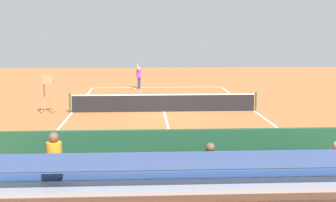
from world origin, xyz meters
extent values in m
plane|color=#BC6033|center=(0.00, 0.00, 0.00)|extent=(60.00, 60.00, 0.00)
cube|color=white|center=(0.00, -11.00, 0.00)|extent=(10.00, 0.10, 0.01)
cube|color=white|center=(0.00, 11.00, 0.00)|extent=(10.00, 0.10, 0.01)
cube|color=white|center=(-5.00, 0.00, 0.00)|extent=(0.10, 22.00, 0.01)
cube|color=white|center=(5.00, 0.00, 0.00)|extent=(0.10, 22.00, 0.01)
cube|color=white|center=(0.00, -6.05, 0.00)|extent=(7.50, 0.10, 0.01)
cube|color=white|center=(0.00, 6.05, 0.00)|extent=(7.50, 0.10, 0.01)
cube|color=white|center=(0.00, 0.00, 0.00)|extent=(0.10, 12.10, 0.01)
cube|color=white|center=(0.00, -11.00, 0.00)|extent=(0.10, 0.30, 0.01)
cube|color=black|center=(0.00, 0.00, 0.46)|extent=(10.00, 0.02, 0.91)
cube|color=white|center=(0.00, 0.00, 0.94)|extent=(10.00, 0.04, 0.06)
cylinder|color=#2D5133|center=(-5.10, 0.00, 0.54)|extent=(0.10, 0.10, 1.07)
cylinder|color=#2D5133|center=(5.10, 0.00, 0.54)|extent=(0.10, 0.10, 1.07)
cube|color=#1E4C2D|center=(0.00, 14.00, 1.00)|extent=(18.00, 0.16, 2.00)
cube|color=gray|center=(0.00, 14.35, 0.23)|extent=(9.00, 0.10, 0.45)
cube|color=gray|center=(0.00, 14.70, 0.41)|extent=(9.00, 0.80, 0.08)
cube|color=gray|center=(0.00, 14.32, 0.23)|extent=(9.00, 0.04, 0.45)
cube|color=#335193|center=(0.00, 14.80, 0.83)|extent=(8.60, 0.36, 0.04)
cube|color=#335193|center=(0.00, 14.98, 1.03)|extent=(8.60, 0.03, 0.36)
cube|color=gray|center=(0.00, 15.50, 0.86)|extent=(9.00, 0.80, 0.08)
cube|color=gray|center=(0.00, 15.12, 0.68)|extent=(9.00, 0.04, 0.45)
cube|color=#335193|center=(0.00, 15.60, 1.28)|extent=(8.60, 0.36, 0.04)
cube|color=#335193|center=(0.00, 15.78, 1.48)|extent=(8.60, 0.03, 0.36)
cube|color=gray|center=(0.00, 16.30, 1.31)|extent=(9.00, 0.80, 0.08)
cube|color=gray|center=(0.00, 15.92, 1.12)|extent=(9.00, 0.04, 0.45)
cube|color=#335193|center=(0.00, 16.40, 1.73)|extent=(8.60, 0.36, 0.04)
cube|color=#335193|center=(0.00, 16.58, 1.93)|extent=(8.60, 0.03, 0.36)
cube|color=#2D2D33|center=(-1.11, 14.63, 0.87)|extent=(0.32, 0.40, 0.12)
cylinder|color=orange|center=(-1.11, 14.75, 1.16)|extent=(0.30, 0.30, 0.45)
sphere|color=#8C6647|center=(-1.11, 14.75, 1.48)|extent=(0.20, 0.20, 0.20)
cube|color=#2D2D33|center=(-3.16, 14.63, 0.87)|extent=(0.32, 0.40, 0.12)
cylinder|color=#9399A3|center=(-3.16, 14.75, 1.16)|extent=(0.30, 0.30, 0.45)
sphere|color=tan|center=(-3.16, 14.75, 1.48)|extent=(0.20, 0.20, 0.20)
cube|color=#2D2D33|center=(-2.32, 14.63, 0.87)|extent=(0.32, 0.40, 0.12)
cylinder|color=purple|center=(-2.32, 14.75, 1.16)|extent=(0.30, 0.30, 0.45)
sphere|color=brown|center=(-2.32, 14.75, 1.48)|extent=(0.20, 0.20, 0.20)
cube|color=#2D2D33|center=(-3.11, 15.43, 1.32)|extent=(0.32, 0.40, 0.12)
cube|color=#2D2D33|center=(2.93, 16.23, 1.77)|extent=(0.32, 0.40, 0.12)
cylinder|color=orange|center=(2.93, 16.35, 2.06)|extent=(0.30, 0.30, 0.45)
sphere|color=brown|center=(2.93, 16.35, 2.38)|extent=(0.20, 0.20, 0.20)
cube|color=#2D2D33|center=(-0.28, 15.43, 1.32)|extent=(0.32, 0.40, 0.12)
cylinder|color=black|center=(-0.28, 15.55, 1.60)|extent=(0.30, 0.30, 0.45)
sphere|color=brown|center=(-0.28, 15.55, 1.93)|extent=(0.20, 0.20, 0.20)
cylinder|color=#A88456|center=(5.90, -0.20, 0.80)|extent=(0.07, 0.07, 1.60)
cylinder|color=#A88456|center=(6.50, -0.20, 0.80)|extent=(0.07, 0.07, 1.60)
cylinder|color=#A88456|center=(5.90, 0.40, 0.80)|extent=(0.07, 0.07, 1.60)
cylinder|color=#A88456|center=(6.50, 0.40, 0.80)|extent=(0.07, 0.07, 1.60)
cube|color=#A88456|center=(6.20, 0.10, 1.63)|extent=(0.56, 0.56, 0.06)
cube|color=#A88456|center=(6.20, 0.34, 1.90)|extent=(0.56, 0.06, 0.48)
cube|color=#A88456|center=(5.94, 0.10, 1.78)|extent=(0.04, 0.48, 0.04)
cube|color=#A88456|center=(6.46, 0.10, 1.78)|extent=(0.04, 0.48, 0.04)
cube|color=#234C2D|center=(-2.38, 13.20, 0.45)|extent=(1.80, 0.40, 0.05)
cylinder|color=#234C2D|center=(-3.13, 13.20, 0.23)|extent=(0.06, 0.06, 0.45)
cylinder|color=#234C2D|center=(-1.63, 13.20, 0.23)|extent=(0.06, 0.06, 0.45)
cube|color=#234C2D|center=(-2.38, 13.38, 0.75)|extent=(1.80, 0.04, 0.36)
cube|color=#334C8C|center=(-0.51, 13.40, 0.18)|extent=(0.90, 0.36, 0.36)
cylinder|color=navy|center=(1.38, -10.43, 0.42)|extent=(0.14, 0.14, 0.85)
cylinder|color=navy|center=(1.46, -10.23, 0.42)|extent=(0.14, 0.14, 0.85)
cylinder|color=purple|center=(1.42, -10.33, 1.15)|extent=(0.47, 0.47, 0.60)
sphere|color=tan|center=(1.42, -10.33, 1.56)|extent=(0.22, 0.22, 0.22)
cylinder|color=tan|center=(1.50, -10.13, 1.65)|extent=(0.26, 0.17, 0.55)
cylinder|color=tan|center=(1.34, -10.54, 1.18)|extent=(0.12, 0.12, 0.50)
cylinder|color=black|center=(1.93, -10.11, 0.01)|extent=(0.18, 0.25, 0.03)
torus|color=#D8CC4C|center=(1.77, -10.33, 0.01)|extent=(0.42, 0.42, 0.02)
cylinder|color=white|center=(1.77, -10.33, 0.01)|extent=(0.25, 0.25, 0.00)
sphere|color=#CCDB33|center=(1.33, -8.26, 0.03)|extent=(0.07, 0.07, 0.07)
camera|label=1|loc=(1.20, 25.49, 4.47)|focal=50.51mm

